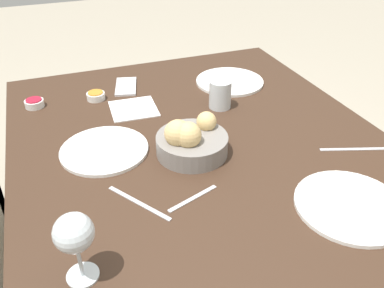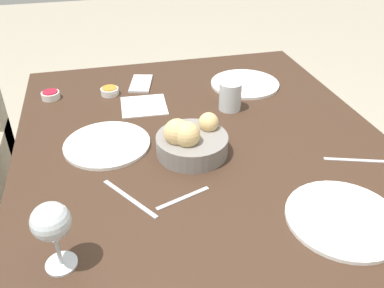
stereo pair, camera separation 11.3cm
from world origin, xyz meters
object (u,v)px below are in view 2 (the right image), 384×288
object	(u,v)px
plate_near_left	(344,218)
plate_far_center	(107,144)
plate_near_right	(245,84)
napkin	(144,106)
bread_basket	(191,141)
jam_bowl_honey	(110,91)
knife_silver	(129,198)
wine_glass	(51,224)
cell_phone	(141,83)
jam_bowl_berry	(51,95)
fork_silver	(360,160)
water_tumbler	(230,96)
spoon_coffee	(183,198)

from	to	relation	value
plate_near_left	plate_far_center	distance (m)	0.67
plate_near_right	napkin	size ratio (longest dim) A/B	1.60
bread_basket	plate_far_center	distance (m)	0.25
plate_near_left	jam_bowl_honey	distance (m)	0.91
plate_near_right	knife_silver	size ratio (longest dim) A/B	1.50
plate_near_left	wine_glass	size ratio (longest dim) A/B	1.68
plate_near_left	cell_phone	size ratio (longest dim) A/B	1.60
plate_near_right	wine_glass	world-z (taller)	wine_glass
bread_basket	wine_glass	size ratio (longest dim) A/B	1.29
bread_basket	cell_phone	xyz separation A→B (m)	(0.49, 0.07, -0.04)
wine_glass	napkin	world-z (taller)	wine_glass
plate_near_right	bread_basket	bearing A→B (deg)	142.25
plate_near_left	wine_glass	distance (m)	0.63
jam_bowl_berry	jam_bowl_honey	distance (m)	0.21
fork_silver	knife_silver	distance (m)	0.63
water_tumbler	knife_silver	distance (m)	0.54
wine_glass	fork_silver	world-z (taller)	wine_glass
plate_near_left	water_tumbler	bearing A→B (deg)	8.34
knife_silver	bread_basket	bearing A→B (deg)	-50.93
plate_far_center	spoon_coffee	xyz separation A→B (m)	(-0.28, -0.16, -0.00)
water_tumbler	spoon_coffee	size ratio (longest dim) A/B	0.67
bread_basket	napkin	world-z (taller)	bread_basket
fork_silver	knife_silver	size ratio (longest dim) A/B	1.11
plate_near_left	plate_near_right	xyz separation A→B (m)	(0.74, -0.03, 0.00)
plate_near_right	cell_phone	world-z (taller)	plate_near_right
plate_near_right	jam_bowl_honey	size ratio (longest dim) A/B	4.02
wine_glass	bread_basket	bearing A→B (deg)	-46.85
plate_near_right	jam_bowl_berry	world-z (taller)	jam_bowl_berry
wine_glass	spoon_coffee	xyz separation A→B (m)	(0.14, -0.28, -0.11)
jam_bowl_honey	cell_phone	world-z (taller)	jam_bowl_honey
cell_phone	plate_near_left	bearing A→B (deg)	-157.37
wine_glass	cell_phone	xyz separation A→B (m)	(0.81, -0.27, -0.11)
wine_glass	cell_phone	size ratio (longest dim) A/B	0.95
plate_far_center	knife_silver	xyz separation A→B (m)	(-0.25, -0.04, -0.00)
plate_far_center	cell_phone	xyz separation A→B (m)	(0.40, -0.15, -0.00)
wine_glass	plate_far_center	bearing A→B (deg)	-15.78
plate_near_right	fork_silver	xyz separation A→B (m)	(-0.54, -0.14, -0.00)
bread_basket	water_tumbler	xyz separation A→B (m)	(0.23, -0.19, 0.00)
plate_near_left	fork_silver	size ratio (longest dim) A/B	1.39
napkin	spoon_coffee	bearing A→B (deg)	-177.14
plate_near_left	jam_bowl_berry	bearing A→B (deg)	40.26
bread_basket	spoon_coffee	distance (m)	0.20
plate_far_center	jam_bowl_berry	bearing A→B (deg)	25.89
fork_silver	knife_silver	world-z (taller)	same
jam_bowl_berry	spoon_coffee	world-z (taller)	jam_bowl_berry
plate_near_right	spoon_coffee	xyz separation A→B (m)	(-0.58, 0.37, -0.00)
plate_far_center	plate_near_right	bearing A→B (deg)	-60.71
water_tumbler	knife_silver	world-z (taller)	water_tumbler
jam_bowl_honey	napkin	world-z (taller)	jam_bowl_honey
water_tumbler	spoon_coffee	xyz separation A→B (m)	(-0.41, 0.25, -0.05)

